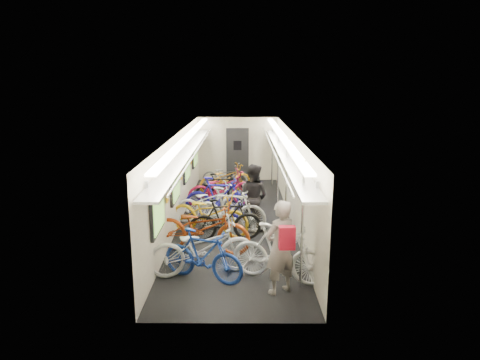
{
  "coord_description": "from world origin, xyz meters",
  "views": [
    {
      "loc": [
        0.17,
        -11.04,
        3.73
      ],
      "look_at": [
        0.12,
        0.02,
        1.15
      ],
      "focal_mm": 32.0,
      "sensor_mm": 36.0,
      "label": 1
    }
  ],
  "objects_px": {
    "bicycle_0": "(202,247)",
    "passenger_near": "(280,247)",
    "backpack": "(287,238)",
    "bicycle_1": "(203,256)",
    "passenger_mid": "(253,197)"
  },
  "relations": [
    {
      "from": "bicycle_0",
      "to": "passenger_near",
      "type": "xyz_separation_m",
      "value": [
        1.45,
        -0.74,
        0.31
      ]
    },
    {
      "from": "bicycle_0",
      "to": "backpack",
      "type": "xyz_separation_m",
      "value": [
        1.49,
        -1.37,
        0.72
      ]
    },
    {
      "from": "bicycle_1",
      "to": "passenger_near",
      "type": "relative_size",
      "value": 0.98
    },
    {
      "from": "passenger_mid",
      "to": "backpack",
      "type": "distance_m",
      "value": 4.1
    },
    {
      "from": "backpack",
      "to": "passenger_near",
      "type": "bearing_deg",
      "value": 92.64
    },
    {
      "from": "passenger_mid",
      "to": "backpack",
      "type": "height_order",
      "value": "passenger_mid"
    },
    {
      "from": "passenger_near",
      "to": "backpack",
      "type": "distance_m",
      "value": 0.75
    },
    {
      "from": "backpack",
      "to": "bicycle_0",
      "type": "bearing_deg",
      "value": 135.89
    },
    {
      "from": "bicycle_1",
      "to": "passenger_mid",
      "type": "bearing_deg",
      "value": 4.85
    },
    {
      "from": "bicycle_0",
      "to": "passenger_near",
      "type": "relative_size",
      "value": 1.23
    },
    {
      "from": "bicycle_1",
      "to": "passenger_mid",
      "type": "distance_m",
      "value": 3.15
    },
    {
      "from": "passenger_near",
      "to": "backpack",
      "type": "height_order",
      "value": "passenger_near"
    },
    {
      "from": "bicycle_0",
      "to": "bicycle_1",
      "type": "distance_m",
      "value": 0.28
    },
    {
      "from": "backpack",
      "to": "bicycle_1",
      "type": "bearing_deg",
      "value": 141.55
    },
    {
      "from": "bicycle_1",
      "to": "passenger_mid",
      "type": "height_order",
      "value": "passenger_mid"
    }
  ]
}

